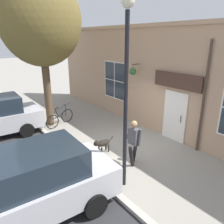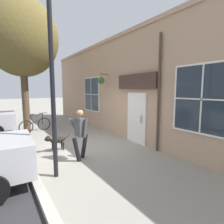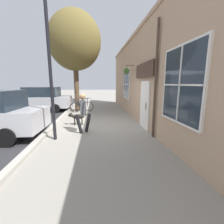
% 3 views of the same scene
% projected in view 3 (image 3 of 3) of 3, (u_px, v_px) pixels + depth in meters
% --- Properties ---
extents(ground_plane, '(90.00, 90.00, 0.00)m').
position_uv_depth(ground_plane, '(96.00, 125.00, 7.30)').
color(ground_plane, gray).
extents(storefront_facade, '(0.95, 18.00, 4.75)m').
position_uv_depth(storefront_facade, '(145.00, 75.00, 7.11)').
color(storefront_facade, tan).
rests_on(storefront_facade, ground_plane).
extents(pedestrian_walking, '(0.65, 0.55, 1.60)m').
position_uv_depth(pedestrian_walking, '(83.00, 110.00, 6.01)').
color(pedestrian_walking, black).
rests_on(pedestrian_walking, ground_plane).
extents(dog_on_leash, '(0.99, 0.32, 0.63)m').
position_uv_depth(dog_on_leash, '(77.00, 117.00, 7.28)').
color(dog_on_leash, black).
rests_on(dog_on_leash, ground_plane).
extents(street_tree_by_curb, '(3.64, 3.28, 6.89)m').
position_uv_depth(street_tree_by_curb, '(74.00, 43.00, 10.33)').
color(street_tree_by_curb, brown).
rests_on(street_tree_by_curb, ground_plane).
extents(leaning_bicycle, '(1.66, 0.57, 1.01)m').
position_uv_depth(leaning_bicycle, '(82.00, 106.00, 10.80)').
color(leaning_bicycle, black).
rests_on(leaning_bicycle, ground_plane).
extents(parked_car_nearest_curb, '(4.38, 2.09, 1.75)m').
position_uv_depth(parked_car_nearest_curb, '(41.00, 99.00, 10.90)').
color(parked_car_nearest_curb, '#B7B7BC').
rests_on(parked_car_nearest_curb, ground_plane).
extents(street_lamp, '(0.32, 0.32, 5.12)m').
position_uv_depth(street_lamp, '(48.00, 41.00, 4.81)').
color(street_lamp, black).
rests_on(street_lamp, ground_plane).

